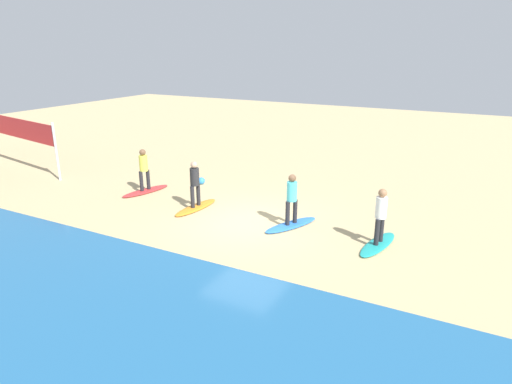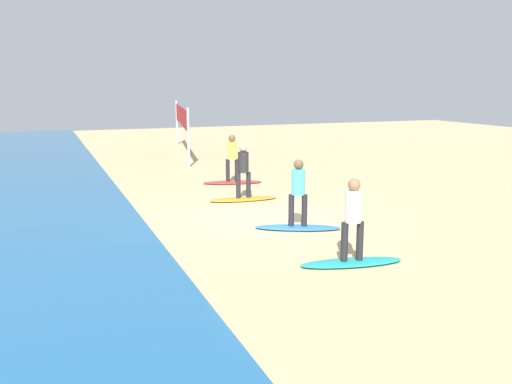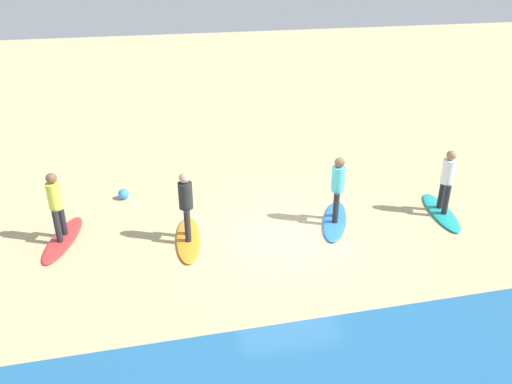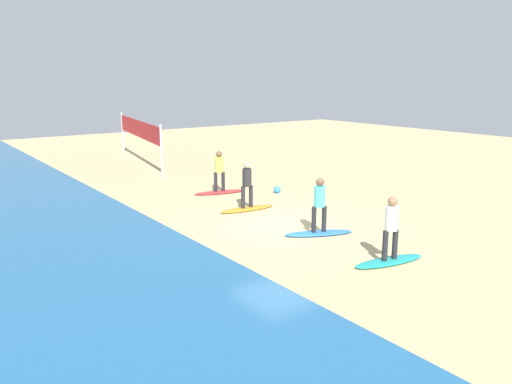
# 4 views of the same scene
# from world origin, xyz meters

# --- Properties ---
(ground_plane) EXTENTS (60.00, 60.00, 0.00)m
(ground_plane) POSITION_xyz_m (0.00, 0.00, 0.00)
(ground_plane) COLOR tan
(surfboard_teal) EXTENTS (0.90, 2.16, 0.09)m
(surfboard_teal) POSITION_xyz_m (-4.21, -0.22, 0.04)
(surfboard_teal) COLOR teal
(surfboard_teal) RESTS_ON ground
(surfer_teal) EXTENTS (0.32, 0.46, 1.64)m
(surfer_teal) POSITION_xyz_m (-4.21, -0.22, 1.04)
(surfer_teal) COLOR #232328
(surfer_teal) RESTS_ON surfboard_teal
(surfboard_blue) EXTENTS (1.37, 2.15, 0.09)m
(surfboard_blue) POSITION_xyz_m (-1.40, -0.39, 0.04)
(surfboard_blue) COLOR blue
(surfboard_blue) RESTS_ON ground
(surfer_blue) EXTENTS (0.32, 0.43, 1.64)m
(surfer_blue) POSITION_xyz_m (-1.40, -0.39, 1.04)
(surfer_blue) COLOR #232328
(surfer_blue) RESTS_ON surfboard_blue
(surfboard_orange) EXTENTS (0.74, 2.14, 0.09)m
(surfboard_orange) POSITION_xyz_m (2.25, -0.32, 0.04)
(surfboard_orange) COLOR orange
(surfboard_orange) RESTS_ON ground
(surfer_orange) EXTENTS (0.32, 0.46, 1.64)m
(surfer_orange) POSITION_xyz_m (2.25, -0.32, 1.04)
(surfer_orange) COLOR #232328
(surfer_orange) RESTS_ON surfboard_orange
(surfboard_red) EXTENTS (1.04, 2.17, 0.09)m
(surfboard_red) POSITION_xyz_m (5.10, -0.95, 0.04)
(surfboard_red) COLOR red
(surfboard_red) RESTS_ON ground
(surfer_red) EXTENTS (0.32, 0.45, 1.64)m
(surfer_red) POSITION_xyz_m (5.10, -0.95, 1.04)
(surfer_red) COLOR #232328
(surfer_red) RESTS_ON surfboard_red
(beach_ball) EXTENTS (0.29, 0.29, 0.29)m
(beach_ball) POSITION_xyz_m (3.74, -2.85, 0.14)
(beach_ball) COLOR #338CE5
(beach_ball) RESTS_ON ground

